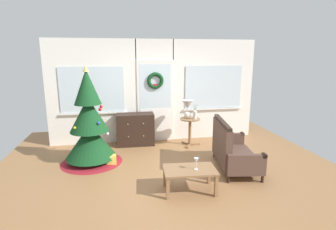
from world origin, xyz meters
TOP-DOWN VIEW (x-y plane):
  - ground_plane at (0.00, 0.00)m, footprint 6.76×6.76m
  - back_wall_with_door at (0.00, 2.08)m, footprint 5.20×0.19m
  - christmas_tree at (-1.50, 0.83)m, footprint 1.25×1.25m
  - dresser_cabinet at (-0.53, 1.79)m, footprint 0.91×0.46m
  - settee_sofa at (1.20, 0.03)m, footprint 0.89×1.44m
  - side_table at (0.77, 1.50)m, footprint 0.50×0.48m
  - table_lamp at (0.71, 1.54)m, footprint 0.28×0.28m
  - flower_vase at (0.87, 1.44)m, footprint 0.11×0.10m
  - coffee_table at (0.17, -0.70)m, footprint 0.87×0.58m
  - wine_glass at (0.27, -0.74)m, footprint 0.08×0.08m
  - gift_box at (-1.10, 0.65)m, footprint 0.19×0.17m

SIDE VIEW (x-z plane):
  - ground_plane at x=0.00m, z-range 0.00..0.00m
  - gift_box at x=-1.10m, z-range 0.00..0.19m
  - coffee_table at x=0.17m, z-range 0.14..0.52m
  - settee_sofa at x=1.20m, z-range -0.10..0.86m
  - dresser_cabinet at x=-0.53m, z-range 0.00..0.78m
  - side_table at x=0.77m, z-range 0.14..0.82m
  - wine_glass at x=0.27m, z-range 0.43..0.63m
  - christmas_tree at x=-1.50m, z-range -0.27..1.71m
  - flower_vase at x=0.87m, z-range 0.62..0.97m
  - table_lamp at x=0.71m, z-range 0.74..1.18m
  - back_wall_with_door at x=0.00m, z-range 0.01..2.56m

